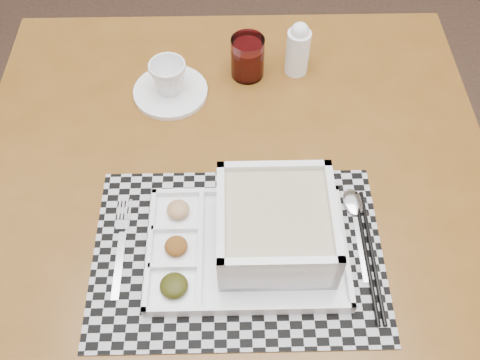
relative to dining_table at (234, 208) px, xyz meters
name	(u,v)px	position (x,y,z in m)	size (l,w,h in m)	color
floor	(142,255)	(-0.27, 0.26, -0.64)	(5.00, 5.00, 0.00)	black
dining_table	(234,208)	(0.00, 0.00, 0.00)	(1.01, 1.01, 0.71)	#5B3810
placemat	(238,253)	(0.00, -0.14, 0.07)	(0.47, 0.33, 0.00)	#AAA9B1
serving_tray	(267,232)	(0.04, -0.12, 0.12)	(0.33, 0.24, 0.10)	white
fork	(120,245)	(-0.19, -0.11, 0.08)	(0.03, 0.19, 0.00)	silver
spoon	(354,209)	(0.20, -0.07, 0.08)	(0.04, 0.18, 0.01)	silver
chopsticks	(369,254)	(0.21, -0.16, 0.08)	(0.03, 0.24, 0.01)	black
saucer	(171,92)	(-0.11, 0.24, 0.08)	(0.15, 0.15, 0.01)	white
cup	(169,77)	(-0.11, 0.24, 0.12)	(0.07, 0.07, 0.07)	white
juice_glass	(248,59)	(0.05, 0.28, 0.11)	(0.07, 0.07, 0.09)	white
creamer_bottle	(298,49)	(0.15, 0.28, 0.13)	(0.05, 0.05, 0.12)	white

